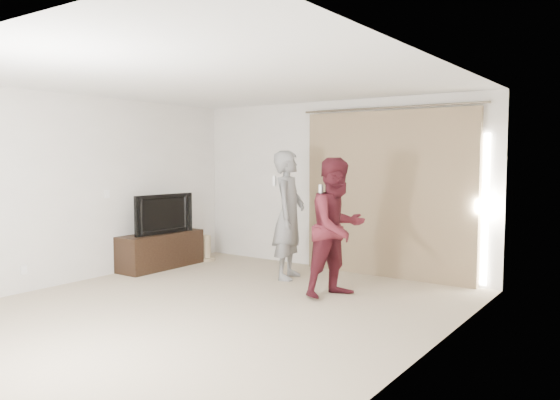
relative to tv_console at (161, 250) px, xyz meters
The scene contains 10 objects.
floor 2.59m from the tv_console, 28.22° to the right, with size 5.50×5.50×0.00m, color beige.
wall_back 2.92m from the tv_console, 34.11° to the left, with size 5.00×0.04×2.60m, color silver.
wall_left 1.61m from the tv_console, 100.94° to the right, with size 0.04×5.50×2.60m.
ceiling 3.47m from the tv_console, 28.22° to the right, with size 5.00×5.50×0.01m, color white.
curtain 3.62m from the tv_console, 24.74° to the left, with size 2.80×0.11×2.46m.
tv_console is the anchor object (origin of this frame).
tv 0.58m from the tv_console, ahead, with size 1.07×0.14×0.61m, color black.
scratching_post 0.87m from the tv_console, 78.99° to the left, with size 0.32×0.32×0.42m.
person_man 2.23m from the tv_console, 14.89° to the left, with size 0.62×0.77×1.83m.
person_woman 3.19m from the tv_console, ahead, with size 0.90×1.02×1.73m.
Camera 1 is at (4.16, -4.62, 1.74)m, focal length 35.00 mm.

